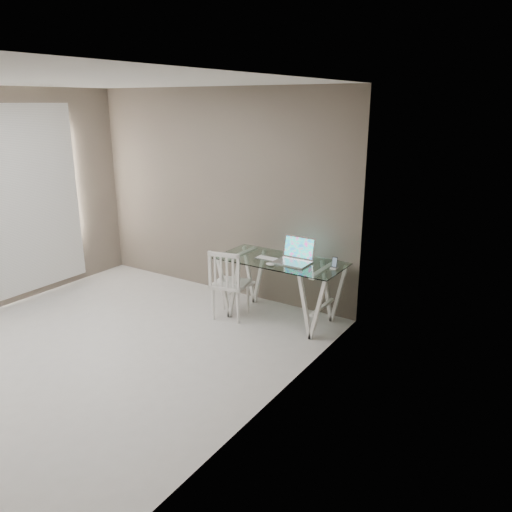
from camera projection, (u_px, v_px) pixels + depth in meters
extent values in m
plane|color=beige|center=(93.00, 354.00, 5.20)|extent=(4.50, 4.50, 0.00)
cube|color=white|center=(64.00, 80.00, 4.40)|extent=(4.00, 4.50, 0.02)
cube|color=#665C50|center=(220.00, 193.00, 6.61)|extent=(4.00, 0.02, 2.70)
cube|color=#665C50|center=(254.00, 262.00, 3.77)|extent=(0.02, 4.50, 2.70)
cube|color=white|center=(18.00, 202.00, 6.29)|extent=(0.01, 1.80, 2.40)
cube|color=silver|center=(281.00, 261.00, 5.81)|extent=(1.50, 0.70, 0.01)
cube|color=white|center=(242.00, 282.00, 6.21)|extent=(0.24, 0.62, 0.72)
cube|color=white|center=(322.00, 300.00, 5.64)|extent=(0.24, 0.62, 0.72)
cube|color=white|center=(231.00, 284.00, 5.98)|extent=(0.47, 0.47, 0.04)
cylinder|color=white|center=(213.00, 304.00, 5.96)|extent=(0.03, 0.03, 0.40)
cylinder|color=white|center=(238.00, 308.00, 5.85)|extent=(0.03, 0.03, 0.40)
cylinder|color=white|center=(224.00, 295.00, 6.24)|extent=(0.03, 0.03, 0.40)
cylinder|color=white|center=(248.00, 298.00, 6.14)|extent=(0.03, 0.03, 0.40)
cube|color=white|center=(224.00, 271.00, 5.75)|extent=(0.39, 0.11, 0.44)
cube|color=silver|center=(292.00, 262.00, 5.70)|extent=(0.40, 0.28, 0.02)
cube|color=#19D899|center=(299.00, 247.00, 5.79)|extent=(0.40, 0.06, 0.26)
cube|color=silver|center=(268.00, 259.00, 5.86)|extent=(0.31, 0.13, 0.01)
ellipsoid|color=white|center=(270.00, 264.00, 5.61)|extent=(0.11, 0.06, 0.03)
cube|color=white|center=(334.00, 268.00, 5.51)|extent=(0.07, 0.07, 0.02)
cube|color=black|center=(335.00, 262.00, 5.50)|extent=(0.06, 0.03, 0.12)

